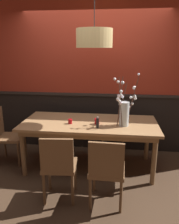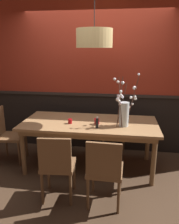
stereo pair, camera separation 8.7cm
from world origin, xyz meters
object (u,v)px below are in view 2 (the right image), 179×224
(chair_head_west_end, at_px, (6,133))
(condiment_bottle, at_px, (97,123))
(chair_near_side_left, at_px, (57,164))
(pendant_lamp, at_px, (94,38))
(candle_holder_nearer_center, at_px, (70,121))
(dining_table, at_px, (90,127))
(chair_near_side_right, at_px, (105,169))
(chair_far_side_right, at_px, (113,122))
(vase_with_blossoms, at_px, (124,111))
(candle_holder_nearer_edge, at_px, (97,121))

(chair_head_west_end, height_order, condiment_bottle, condiment_bottle)
(chair_near_side_left, bearing_deg, pendant_lamp, 69.81)
(chair_near_side_left, height_order, candle_holder_nearer_center, chair_near_side_left)
(dining_table, xyz_separation_m, condiment_bottle, (0.15, -0.24, 0.16))
(dining_table, height_order, chair_head_west_end, chair_head_west_end)
(chair_near_side_right, relative_size, candle_holder_nearer_center, 12.30)
(chair_far_side_right, bearing_deg, chair_head_west_end, -153.43)
(chair_far_side_right, bearing_deg, chair_near_side_left, -109.02)
(chair_far_side_right, height_order, pendant_lamp, pendant_lamp)
(vase_with_blossoms, xyz_separation_m, pendant_lamp, (-0.46, 0.12, 1.02))
(chair_near_side_right, distance_m, chair_head_west_end, 1.96)
(chair_far_side_right, relative_size, chair_near_side_left, 0.97)
(chair_near_side_left, distance_m, pendant_lamp, 1.79)
(pendant_lamp, bearing_deg, vase_with_blossoms, -14.23)
(chair_head_west_end, xyz_separation_m, candle_holder_nearer_center, (1.13, -0.11, 0.30))
(chair_near_side_right, bearing_deg, chair_near_side_left, 177.79)
(dining_table, height_order, candle_holder_nearer_center, candle_holder_nearer_center)
(dining_table, relative_size, chair_head_west_end, 2.24)
(condiment_bottle, bearing_deg, candle_holder_nearer_edge, 98.25)
(dining_table, distance_m, candle_holder_nearer_edge, 0.19)
(vase_with_blossoms, bearing_deg, chair_near_side_left, -134.85)
(chair_head_west_end, distance_m, vase_with_blossoms, 2.00)
(chair_near_side_right, distance_m, chair_near_side_left, 0.59)
(candle_holder_nearer_center, bearing_deg, pendant_lamp, 21.84)
(vase_with_blossoms, distance_m, condiment_bottle, 0.43)
(chair_near_side_right, height_order, chair_near_side_left, same)
(chair_head_west_end, xyz_separation_m, vase_with_blossoms, (1.94, -0.09, 0.48))
(chair_near_side_left, relative_size, chair_head_west_end, 0.96)
(dining_table, relative_size, condiment_bottle, 12.85)
(candle_holder_nearer_center, bearing_deg, dining_table, 21.88)
(vase_with_blossoms, relative_size, pendant_lamp, 0.93)
(condiment_bottle, bearing_deg, candle_holder_nearer_center, 163.32)
(condiment_bottle, bearing_deg, chair_near_side_right, -75.68)
(chair_far_side_right, xyz_separation_m, candle_holder_nearer_center, (-0.62, -0.99, 0.31))
(chair_near_side_right, relative_size, chair_head_west_end, 0.95)
(chair_head_west_end, distance_m, condiment_bottle, 1.62)
(candle_holder_nearer_edge, bearing_deg, chair_near_side_left, -115.94)
(chair_near_side_right, bearing_deg, condiment_bottle, 104.32)
(chair_head_west_end, bearing_deg, candle_holder_nearer_edge, -2.92)
(condiment_bottle, height_order, pendant_lamp, pendant_lamp)
(condiment_bottle, bearing_deg, vase_with_blossoms, 22.03)
(vase_with_blossoms, distance_m, candle_holder_nearer_edge, 0.44)
(chair_near_side_right, xyz_separation_m, pendant_lamp, (-0.25, 0.94, 1.51))
(chair_near_side_left, bearing_deg, candle_holder_nearer_center, 90.90)
(dining_table, xyz_separation_m, chair_near_side_left, (-0.27, -0.89, -0.19))
(chair_far_side_right, height_order, condiment_bottle, condiment_bottle)
(chair_near_side_right, xyz_separation_m, chair_head_west_end, (-1.73, 0.91, 0.01))
(dining_table, height_order, pendant_lamp, pendant_lamp)
(chair_head_west_end, height_order, pendant_lamp, pendant_lamp)
(candle_holder_nearer_center, distance_m, condiment_bottle, 0.45)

